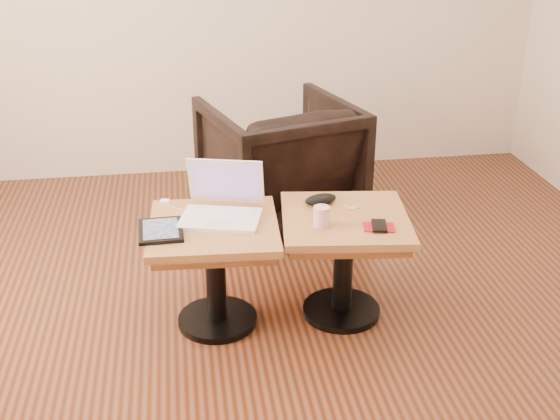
{
  "coord_description": "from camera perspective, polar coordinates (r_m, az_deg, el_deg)",
  "views": [
    {
      "loc": [
        -0.39,
        -2.76,
        1.97
      ],
      "look_at": [
        0.05,
        0.18,
        0.59
      ],
      "focal_mm": 45.0,
      "sensor_mm": 36.0,
      "label": 1
    }
  ],
  "objects": [
    {
      "name": "laptop",
      "position": [
        3.31,
        -4.73,
        0.29
      ],
      "size": [
        0.44,
        0.4,
        0.26
      ],
      "rotation": [
        0.0,
        0.0,
        -0.27
      ],
      "color": "white",
      "rests_on": "side_table_left"
    },
    {
      "name": "striped_cup",
      "position": [
        3.22,
        3.37,
        -0.52
      ],
      "size": [
        0.08,
        0.08,
        0.1
      ],
      "primitive_type": "cylinder",
      "rotation": [
        0.0,
        0.0,
        -0.15
      ],
      "color": "pink",
      "rests_on": "side_table_right"
    },
    {
      "name": "tablet",
      "position": [
        3.22,
        -9.67,
        -1.63
      ],
      "size": [
        0.21,
        0.26,
        0.02
      ],
      "rotation": [
        0.0,
        0.0,
        0.03
      ],
      "color": "black",
      "rests_on": "side_table_left"
    },
    {
      "name": "glasses_case",
      "position": [
        3.45,
        3.31,
        0.87
      ],
      "size": [
        0.18,
        0.11,
        0.05
      ],
      "primitive_type": "ellipsoid",
      "rotation": [
        0.0,
        0.0,
        0.24
      ],
      "color": "black",
      "rests_on": "side_table_right"
    },
    {
      "name": "phone_on_sleeve",
      "position": [
        3.24,
        8.05,
        -1.33
      ],
      "size": [
        0.16,
        0.13,
        0.02
      ],
      "rotation": [
        0.0,
        0.0,
        -0.2
      ],
      "color": "maroon",
      "rests_on": "side_table_right"
    },
    {
      "name": "charging_adapter",
      "position": [
        3.48,
        -9.34,
        0.6
      ],
      "size": [
        0.04,
        0.04,
        0.02
      ],
      "primitive_type": "cube",
      "rotation": [
        0.0,
        0.0,
        -0.1
      ],
      "color": "white",
      "rests_on": "side_table_left"
    },
    {
      "name": "armchair",
      "position": [
        4.39,
        -0.04,
        3.92
      ],
      "size": [
        1.06,
        1.07,
        0.79
      ],
      "primitive_type": "imported",
      "rotation": [
        0.0,
        0.0,
        3.43
      ],
      "color": "black",
      "rests_on": "ground"
    },
    {
      "name": "side_table_left",
      "position": [
        3.32,
        -5.34,
        -3.23
      ],
      "size": [
        0.63,
        0.63,
        0.54
      ],
      "rotation": [
        0.0,
        0.0,
        -0.06
      ],
      "color": "black",
      "rests_on": "ground"
    },
    {
      "name": "room_shell",
      "position": [
        2.85,
        -0.44,
        12.4
      ],
      "size": [
        4.52,
        4.52,
        2.71
      ],
      "color": "#3F1C0C",
      "rests_on": "ground"
    },
    {
      "name": "side_table_right",
      "position": [
        3.4,
        5.24,
        -2.56
      ],
      "size": [
        0.66,
        0.66,
        0.54
      ],
      "rotation": [
        0.0,
        0.0,
        -0.12
      ],
      "color": "black",
      "rests_on": "ground"
    },
    {
      "name": "earbuds_tangle",
      "position": [
        3.42,
        5.89,
        0.2
      ],
      "size": [
        0.07,
        0.06,
        0.01
      ],
      "color": "white",
      "rests_on": "side_table_right"
    }
  ]
}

